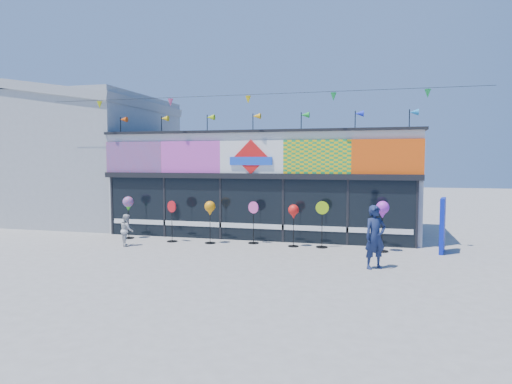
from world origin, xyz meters
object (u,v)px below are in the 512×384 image
(spinner_1, at_px, (172,220))
(spinner_0, at_px, (128,205))
(spinner_4, at_px, (294,213))
(child, at_px, (127,230))
(spinner_3, at_px, (253,221))
(spinner_6, at_px, (383,211))
(adult_man, at_px, (375,237))
(spinner_5, at_px, (322,223))
(blue_sign, at_px, (442,225))
(spinner_2, at_px, (210,210))

(spinner_1, bearing_deg, spinner_0, 172.66)
(spinner_4, bearing_deg, child, -167.03)
(spinner_1, bearing_deg, spinner_3, 8.18)
(spinner_6, relative_size, adult_man, 0.95)
(spinner_1, height_order, spinner_3, spinner_3)
(spinner_5, height_order, adult_man, adult_man)
(spinner_1, distance_m, spinner_3, 3.00)
(spinner_3, bearing_deg, spinner_5, -3.38)
(blue_sign, distance_m, spinner_2, 7.83)
(spinner_0, distance_m, spinner_1, 1.99)
(spinner_2, bearing_deg, spinner_4, 2.90)
(spinner_4, relative_size, adult_man, 0.83)
(spinner_1, xyz_separation_m, child, (-1.20, -1.11, -0.24))
(spinner_3, distance_m, spinner_6, 4.48)
(child, bearing_deg, spinner_4, -113.20)
(spinner_2, bearing_deg, spinner_0, 176.58)
(spinner_4, bearing_deg, blue_sign, 2.23)
(spinner_0, relative_size, spinner_4, 1.10)
(spinner_5, relative_size, spinner_6, 0.95)
(child, bearing_deg, spinner_2, -102.76)
(spinner_3, relative_size, spinner_6, 0.91)
(blue_sign, bearing_deg, child, -161.24)
(spinner_0, distance_m, spinner_5, 7.36)
(blue_sign, xyz_separation_m, spinner_5, (-3.84, -0.10, -0.05))
(spinner_1, height_order, spinner_2, spinner_2)
(spinner_4, distance_m, spinner_6, 2.95)
(spinner_4, relative_size, spinner_6, 0.88)
(spinner_1, bearing_deg, blue_sign, 2.37)
(spinner_2, relative_size, spinner_4, 1.04)
(blue_sign, bearing_deg, spinner_5, -167.82)
(spinner_5, xyz_separation_m, spinner_6, (1.98, -0.22, 0.49))
(spinner_3, xyz_separation_m, child, (-4.17, -1.53, -0.24))
(spinner_5, bearing_deg, child, -168.17)
(spinner_0, bearing_deg, spinner_4, -0.45)
(spinner_1, bearing_deg, adult_man, -18.38)
(child, bearing_deg, spinner_0, -8.22)
(spinner_4, height_order, adult_man, adult_man)
(adult_man, relative_size, child, 1.58)
(spinner_2, bearing_deg, blue_sign, 2.49)
(spinner_3, relative_size, adult_man, 0.86)
(spinner_5, relative_size, adult_man, 0.91)
(blue_sign, xyz_separation_m, spinner_3, (-6.30, 0.04, -0.09))
(spinner_0, height_order, spinner_3, spinner_0)
(spinner_1, bearing_deg, spinner_4, 2.52)
(blue_sign, distance_m, child, 10.58)
(spinner_1, height_order, spinner_4, spinner_1)
(adult_man, bearing_deg, blue_sign, 19.13)
(spinner_6, bearing_deg, blue_sign, 9.85)
(spinner_6, bearing_deg, spinner_4, 177.35)
(blue_sign, relative_size, spinner_5, 1.12)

